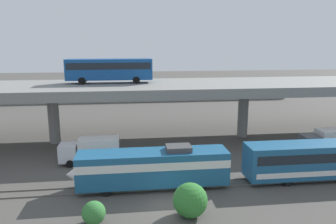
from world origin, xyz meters
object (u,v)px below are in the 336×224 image
(parked_car_4, at_px, (135,89))
(parked_car_7, at_px, (123,87))
(parked_car_1, at_px, (50,89))
(parked_car_3, at_px, (164,89))
(parked_car_2, at_px, (250,87))
(train_locomotive, at_px, (146,167))
(parked_car_6, at_px, (197,86))
(transit_bus_on_overpass, at_px, (109,68))
(parked_car_5, at_px, (229,87))
(service_truck_east, at_px, (91,150))
(service_truck_west, at_px, (329,141))
(parked_car_0, at_px, (77,89))

(parked_car_4, bearing_deg, parked_car_7, 138.93)
(parked_car_7, bearing_deg, parked_car_1, 3.73)
(parked_car_3, bearing_deg, parked_car_2, 4.53)
(train_locomotive, distance_m, parked_car_6, 55.59)
(transit_bus_on_overpass, height_order, parked_car_1, transit_bus_on_overpass)
(parked_car_5, xyz_separation_m, parked_car_6, (-7.61, 2.88, -0.00))
(train_locomotive, height_order, service_truck_east, train_locomotive)
(transit_bus_on_overpass, bearing_deg, parked_car_2, -135.62)
(transit_bus_on_overpass, bearing_deg, parked_car_7, -91.97)
(transit_bus_on_overpass, xyz_separation_m, service_truck_west, (27.77, -10.00, -8.60))
(transit_bus_on_overpass, bearing_deg, parked_car_5, -130.34)
(parked_car_7, bearing_deg, parked_car_0, 3.62)
(parked_car_4, bearing_deg, train_locomotive, -90.30)
(parked_car_2, bearing_deg, parked_car_5, 2.00)
(parked_car_6, relative_size, parked_car_7, 0.89)
(parked_car_2, relative_size, parked_car_5, 0.97)
(parked_car_3, bearing_deg, service_truck_east, -107.56)
(parked_car_5, bearing_deg, parked_car_7, 173.07)
(transit_bus_on_overpass, xyz_separation_m, parked_car_2, (33.79, 33.07, -7.69))
(transit_bus_on_overpass, height_order, parked_car_3, transit_bus_on_overpass)
(parked_car_5, bearing_deg, parked_car_3, -174.59)
(service_truck_east, xyz_separation_m, parked_car_5, (29.76, 42.87, 0.91))
(train_locomotive, relative_size, parked_car_2, 3.80)
(parked_car_2, bearing_deg, transit_bus_on_overpass, 44.38)
(service_truck_east, bearing_deg, parked_car_7, -93.84)
(train_locomotive, distance_m, parked_car_1, 56.23)
(service_truck_west, bearing_deg, parked_car_4, -61.64)
(parked_car_2, bearing_deg, parked_car_0, -3.03)
(transit_bus_on_overpass, xyz_separation_m, parked_car_6, (20.30, 35.74, -7.69))
(parked_car_5, bearing_deg, train_locomotive, -115.38)
(service_truck_west, relative_size, parked_car_7, 1.51)
(service_truck_west, distance_m, parked_car_6, 46.36)
(service_truck_east, height_order, parked_car_2, parked_car_2)
(parked_car_0, xyz_separation_m, parked_car_5, (38.01, -2.53, -0.00))
(parked_car_6, bearing_deg, service_truck_east, -115.84)
(transit_bus_on_overpass, xyz_separation_m, parked_car_7, (1.24, 36.11, -7.69))
(parked_car_0, xyz_separation_m, parked_car_4, (14.43, -1.97, -0.00))
(parked_car_3, distance_m, parked_car_7, 11.07)
(parked_car_3, relative_size, parked_car_7, 1.04)
(parked_car_3, relative_size, parked_car_4, 1.16)
(parked_car_1, height_order, parked_car_7, same)
(parked_car_1, bearing_deg, parked_car_2, 177.85)
(service_truck_west, height_order, parked_car_3, parked_car_3)
(service_truck_west, bearing_deg, parked_car_1, -45.51)
(train_locomotive, xyz_separation_m, parked_car_5, (23.85, 50.28, 0.35))
(parked_car_2, bearing_deg, train_locomotive, 59.51)
(transit_bus_on_overpass, relative_size, parked_car_0, 2.86)
(service_truck_west, height_order, parked_car_1, parked_car_1)
(parked_car_0, bearing_deg, parked_car_7, -176.38)
(service_truck_east, height_order, parked_car_0, parked_car_0)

